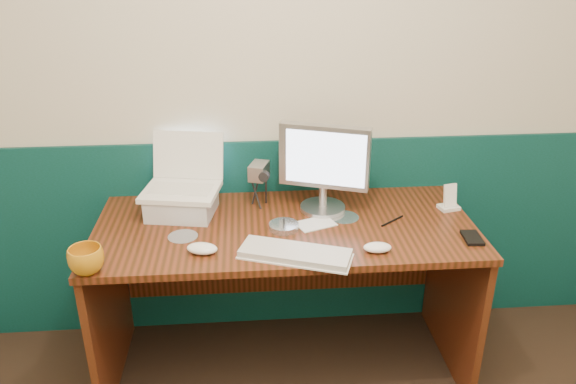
{
  "coord_description": "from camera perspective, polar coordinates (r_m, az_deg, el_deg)",
  "views": [
    {
      "loc": [
        -0.21,
        -0.71,
        1.85
      ],
      "look_at": [
        -0.06,
        1.23,
        0.97
      ],
      "focal_mm": 35.0,
      "sensor_mm": 36.0,
      "label": 1
    }
  ],
  "objects": [
    {
      "name": "cd_loose_a",
      "position": [
        2.32,
        -10.63,
        -4.45
      ],
      "size": [
        0.12,
        0.12,
        0.0
      ],
      "primitive_type": "cylinder",
      "color": "#B7BCC8",
      "rests_on": "desk"
    },
    {
      "name": "pen",
      "position": [
        2.44,
        10.55,
        -2.9
      ],
      "size": [
        0.12,
        0.09,
        0.01
      ],
      "primitive_type": "cylinder",
      "rotation": [
        0.0,
        1.57,
        0.65
      ],
      "color": "black",
      "rests_on": "desk"
    },
    {
      "name": "pda",
      "position": [
        2.38,
        18.21,
        -4.44
      ],
      "size": [
        0.07,
        0.12,
        0.01
      ],
      "primitive_type": "cube",
      "rotation": [
        0.0,
        0.0,
        -0.06
      ],
      "color": "black",
      "rests_on": "desk"
    },
    {
      "name": "music_player",
      "position": [
        2.58,
        16.15,
        -0.32
      ],
      "size": [
        0.06,
        0.04,
        0.1
      ],
      "primitive_type": "cube",
      "rotation": [
        -0.17,
        0.0,
        0.23
      ],
      "color": "white",
      "rests_on": "dock"
    },
    {
      "name": "camcorder",
      "position": [
        2.51,
        -2.94,
        0.61
      ],
      "size": [
        0.12,
        0.14,
        0.19
      ],
      "primitive_type": null,
      "rotation": [
        0.0,
        0.0,
        -0.33
      ],
      "color": "#A7A7AC",
      "rests_on": "desk"
    },
    {
      "name": "desk",
      "position": [
        2.57,
        -0.27,
        -10.79
      ],
      "size": [
        1.6,
        0.7,
        0.75
      ],
      "primitive_type": "cube",
      "color": "#341B09",
      "rests_on": "ground"
    },
    {
      "name": "cd_loose_b",
      "position": [
        2.45,
        5.67,
        -2.54
      ],
      "size": [
        0.13,
        0.13,
        0.0
      ],
      "primitive_type": "cylinder",
      "color": "silver",
      "rests_on": "desk"
    },
    {
      "name": "back_wall",
      "position": [
        2.55,
        0.36,
        10.65
      ],
      "size": [
        3.5,
        0.04,
        2.5
      ],
      "primitive_type": "cube",
      "color": "beige",
      "rests_on": "ground"
    },
    {
      "name": "wainscot",
      "position": [
        2.81,
        0.34,
        -4.45
      ],
      "size": [
        3.48,
        0.02,
        1.0
      ],
      "primitive_type": "cube",
      "color": "#08352C",
      "rests_on": "ground"
    },
    {
      "name": "monitor",
      "position": [
        2.43,
        3.65,
        2.35
      ],
      "size": [
        0.4,
        0.24,
        0.39
      ],
      "primitive_type": null,
      "rotation": [
        0.0,
        0.0,
        -0.35
      ],
      "color": "#B4B4B9",
      "rests_on": "desk"
    },
    {
      "name": "cd_spindle",
      "position": [
        2.33,
        -0.43,
        -3.53
      ],
      "size": [
        0.12,
        0.12,
        0.03
      ],
      "primitive_type": "cylinder",
      "color": "silver",
      "rests_on": "desk"
    },
    {
      "name": "mouse_right",
      "position": [
        2.2,
        9.07,
        -5.58
      ],
      "size": [
        0.11,
        0.07,
        0.04
      ],
      "primitive_type": "ellipsoid",
      "rotation": [
        0.0,
        0.0,
        -0.03
      ],
      "color": "white",
      "rests_on": "desk"
    },
    {
      "name": "dock",
      "position": [
        2.61,
        16.0,
        -1.5
      ],
      "size": [
        0.1,
        0.08,
        0.02
      ],
      "primitive_type": "cube",
      "rotation": [
        0.0,
        0.0,
        0.23
      ],
      "color": "white",
      "rests_on": "desk"
    },
    {
      "name": "papers",
      "position": [
        2.38,
        2.81,
        -3.24
      ],
      "size": [
        0.19,
        0.16,
        0.0
      ],
      "primitive_type": "cube",
      "rotation": [
        0.0,
        0.0,
        0.37
      ],
      "color": "silver",
      "rests_on": "desk"
    },
    {
      "name": "keyboard",
      "position": [
        2.14,
        0.73,
        -6.35
      ],
      "size": [
        0.44,
        0.27,
        0.02
      ],
      "primitive_type": "cube",
      "rotation": [
        0.0,
        0.0,
        -0.35
      ],
      "color": "silver",
      "rests_on": "desk"
    },
    {
      "name": "mouse_left",
      "position": [
        2.18,
        -8.72,
        -5.69
      ],
      "size": [
        0.13,
        0.1,
        0.04
      ],
      "primitive_type": "ellipsoid",
      "rotation": [
        0.0,
        0.0,
        -0.23
      ],
      "color": "white",
      "rests_on": "desk"
    },
    {
      "name": "laptop",
      "position": [
        2.42,
        -11.04,
        2.67
      ],
      "size": [
        0.36,
        0.3,
        0.26
      ],
      "primitive_type": null,
      "rotation": [
        0.0,
        0.0,
        -0.18
      ],
      "color": "white",
      "rests_on": "laptop_riser"
    },
    {
      "name": "mug",
      "position": [
        2.15,
        -19.82,
        -6.54
      ],
      "size": [
        0.15,
        0.15,
        0.1
      ],
      "primitive_type": "imported",
      "rotation": [
        0.0,
        0.0,
        -0.22
      ],
      "color": "#C47C12",
      "rests_on": "desk"
    },
    {
      "name": "laptop_riser",
      "position": [
        2.49,
        -10.71,
        -1.18
      ],
      "size": [
        0.31,
        0.28,
        0.1
      ],
      "primitive_type": "cube",
      "rotation": [
        0.0,
        0.0,
        -0.18
      ],
      "color": "silver",
      "rests_on": "desk"
    }
  ]
}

